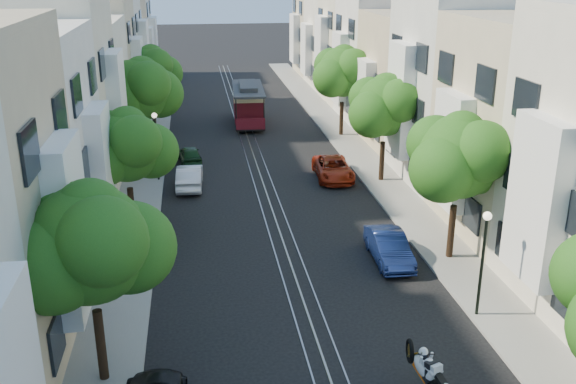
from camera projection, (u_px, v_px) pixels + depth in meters
name	position (u px, v px, depth m)	size (l,w,h in m)	color
ground	(252.00, 150.00, 45.84)	(200.00, 200.00, 0.00)	black
sidewalk_east	(351.00, 145.00, 46.81)	(2.50, 80.00, 0.12)	gray
sidewalk_west	(149.00, 154.00, 44.82)	(2.50, 80.00, 0.12)	gray
rail_left	(244.00, 150.00, 45.76)	(0.06, 80.00, 0.02)	gray
rail_slot	(252.00, 150.00, 45.83)	(0.06, 80.00, 0.02)	gray
rail_right	(260.00, 150.00, 45.91)	(0.06, 80.00, 0.02)	gray
lane_line	(252.00, 150.00, 45.83)	(0.08, 80.00, 0.01)	tan
townhouses_east	(417.00, 74.00, 45.63)	(7.75, 72.00, 12.00)	beige
townhouses_west	(72.00, 84.00, 42.40)	(7.75, 72.00, 11.76)	silver
tree_e_b	(460.00, 159.00, 27.52)	(4.93, 4.08, 6.68)	black
tree_e_c	(386.00, 108.00, 37.81)	(4.84, 3.99, 6.52)	black
tree_e_d	(344.00, 73.00, 47.95)	(5.01, 4.16, 6.85)	black
tree_w_a	(92.00, 247.00, 19.03)	(4.93, 4.08, 6.68)	black
tree_w_b	(128.00, 148.00, 30.31)	(4.72, 3.87, 6.27)	black
tree_w_c	(142.00, 91.00, 40.32)	(5.13, 4.28, 7.09)	black
tree_w_d	(152.00, 70.00, 50.72)	(4.84, 3.99, 6.52)	black
lamp_east	(484.00, 248.00, 23.40)	(0.32, 0.32, 4.16)	black
lamp_west	(156.00, 136.00, 38.42)	(0.32, 0.32, 4.16)	black
sportbike_rider	(426.00, 369.00, 19.80)	(0.90, 2.06, 1.53)	black
cable_car	(248.00, 102.00, 52.93)	(2.83, 7.97, 3.02)	black
parked_car_e_mid	(389.00, 247.00, 28.66)	(1.41, 4.05, 1.34)	#0C1840
parked_car_e_far	(333.00, 168.00, 39.68)	(2.14, 4.63, 1.29)	maroon
parked_car_w_mid	(190.00, 176.00, 38.10)	(1.44, 4.14, 1.37)	silver
parked_car_w_far	(190.00, 154.00, 42.79)	(1.36, 3.38, 1.15)	#143316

